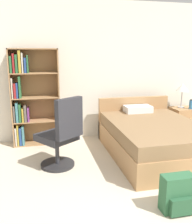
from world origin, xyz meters
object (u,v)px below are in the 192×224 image
nightstand (184,121)px  backpack_green (178,194)px  bookshelf (29,98)px  bed (153,137)px  table_lamp (182,88)px  office_chair (61,136)px  water_bottle (191,104)px

nightstand → backpack_green: size_ratio=1.38×
backpack_green → bookshelf: bearing=122.6°
bed → table_lamp: table_lamp is taller
bed → backpack_green: 1.56m
bookshelf → office_chair: bearing=-67.7°
bookshelf → office_chair: size_ratio=1.63×
bed → water_bottle: bed is taller
office_chair → backpack_green: (1.10, -1.31, -0.29)m
table_lamp → backpack_green: bearing=-121.2°
table_lamp → backpack_green: size_ratio=1.22×
nightstand → water_bottle: bearing=-61.4°
nightstand → bed: bearing=-142.8°
backpack_green → nightstand: bearing=57.2°
water_bottle → backpack_green: (-1.55, -2.21, -0.46)m
office_chair → water_bottle: size_ratio=5.52×
office_chair → bookshelf: bearing=112.3°
office_chair → water_bottle: bearing=18.8°
bed → nightstand: 1.35m
table_lamp → backpack_green: table_lamp is taller
water_bottle → backpack_green: size_ratio=0.47×
table_lamp → water_bottle: bearing=-49.7°
bed → nightstand: size_ratio=3.56×
water_bottle → table_lamp: bearing=130.3°
bed → table_lamp: (1.01, 0.85, 0.67)m
bookshelf → water_bottle: (3.10, -0.23, -0.22)m
bed → nightstand: (1.07, 0.81, -0.01)m
bed → office_chair: size_ratio=1.88×
nightstand → backpack_green: 2.75m
office_chair → bed: bearing=7.2°
office_chair → table_lamp: 2.77m
table_lamp → backpack_green: 2.85m
bookshelf → backpack_green: size_ratio=4.26×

